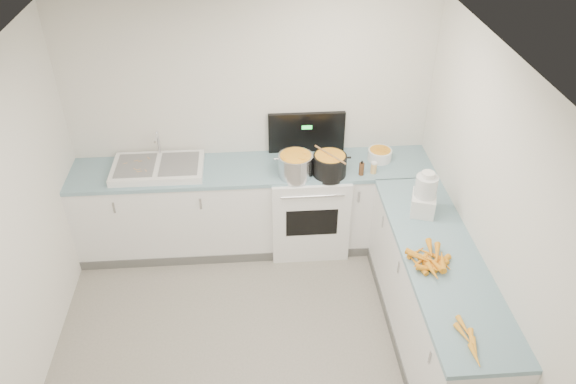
{
  "coord_description": "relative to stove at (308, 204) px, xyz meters",
  "views": [
    {
      "loc": [
        0.0,
        -2.9,
        3.85
      ],
      "look_at": [
        0.3,
        1.1,
        1.05
      ],
      "focal_mm": 35.0,
      "sensor_mm": 36.0,
      "label": 1
    }
  ],
  "objects": [
    {
      "name": "peeled_carrots",
      "position": [
        0.81,
        -2.23,
        0.49
      ],
      "size": [
        0.12,
        0.42,
        0.04
      ],
      "color": "#FFA226",
      "rests_on": "counter_right"
    },
    {
      "name": "food_processor",
      "position": [
        0.89,
        -0.81,
        0.64
      ],
      "size": [
        0.26,
        0.29,
        0.4
      ],
      "color": "white",
      "rests_on": "counter_right"
    },
    {
      "name": "steel_pot",
      "position": [
        -0.15,
        -0.15,
        0.56
      ],
      "size": [
        0.39,
        0.39,
        0.24
      ],
      "primitive_type": "cylinder",
      "rotation": [
        0.0,
        0.0,
        -0.22
      ],
      "color": "silver",
      "rests_on": "stove"
    },
    {
      "name": "stove",
      "position": [
        0.0,
        0.0,
        0.0
      ],
      "size": [
        0.76,
        0.65,
        1.36
      ],
      "color": "white",
      "rests_on": "ground"
    },
    {
      "name": "peelings",
      "position": [
        -1.64,
        0.02,
        0.54
      ],
      "size": [
        0.25,
        0.27,
        0.01
      ],
      "color": "tan",
      "rests_on": "sink"
    },
    {
      "name": "ceiling",
      "position": [
        -0.55,
        -1.69,
        2.03
      ],
      "size": [
        3.5,
        4.0,
        0.0
      ],
      "primitive_type": null,
      "rotation": [
        3.14,
        0.0,
        0.0
      ],
      "color": "silver",
      "rests_on": "ground"
    },
    {
      "name": "sink",
      "position": [
        -1.45,
        0.02,
        0.5
      ],
      "size": [
        0.86,
        0.52,
        0.31
      ],
      "color": "white",
      "rests_on": "counter_back"
    },
    {
      "name": "spice_jar",
      "position": [
        0.6,
        -0.17,
        0.52
      ],
      "size": [
        0.06,
        0.06,
        0.1
      ],
      "primitive_type": "cylinder",
      "color": "#E5B266",
      "rests_on": "counter_back"
    },
    {
      "name": "mixing_bowl",
      "position": [
        0.7,
        0.06,
        0.52
      ],
      "size": [
        0.31,
        0.31,
        0.11
      ],
      "primitive_type": "cylinder",
      "rotation": [
        0.0,
        0.0,
        0.4
      ],
      "color": "white",
      "rests_on": "counter_back"
    },
    {
      "name": "counter_right",
      "position": [
        0.9,
        -1.39,
        -0.0
      ],
      "size": [
        0.62,
        2.2,
        0.94
      ],
      "color": "white",
      "rests_on": "ground"
    },
    {
      "name": "wall_right",
      "position": [
        1.2,
        -1.69,
        0.78
      ],
      "size": [
        0.0,
        4.0,
        2.5
      ],
      "primitive_type": null,
      "rotation": [
        1.57,
        0.0,
        -1.57
      ],
      "color": "silver",
      "rests_on": "ground"
    },
    {
      "name": "wooden_spoon",
      "position": [
        0.17,
        -0.16,
        0.68
      ],
      "size": [
        0.25,
        0.35,
        0.02
      ],
      "primitive_type": "cylinder",
      "rotation": [
        1.57,
        0.0,
        0.61
      ],
      "color": "#AD7A47",
      "rests_on": "black_pot"
    },
    {
      "name": "black_pot",
      "position": [
        0.17,
        -0.16,
        0.56
      ],
      "size": [
        0.39,
        0.39,
        0.23
      ],
      "primitive_type": "cylinder",
      "rotation": [
        0.0,
        0.0,
        -0.26
      ],
      "color": "black",
      "rests_on": "stove"
    },
    {
      "name": "floor",
      "position": [
        -0.55,
        -1.69,
        -0.47
      ],
      "size": [
        3.5,
        4.0,
        0.0
      ],
      "primitive_type": null,
      "color": "gray",
      "rests_on": "ground"
    },
    {
      "name": "counter_back",
      "position": [
        -0.55,
        0.01,
        -0.0
      ],
      "size": [
        3.5,
        0.62,
        0.94
      ],
      "color": "white",
      "rests_on": "ground"
    },
    {
      "name": "wall_back",
      "position": [
        -0.55,
        0.31,
        0.78
      ],
      "size": [
        3.5,
        0.0,
        2.5
      ],
      "primitive_type": null,
      "rotation": [
        1.57,
        0.0,
        0.0
      ],
      "color": "silver",
      "rests_on": "ground"
    },
    {
      "name": "carrot_pile",
      "position": [
        0.78,
        -1.48,
        0.5
      ],
      "size": [
        0.36,
        0.46,
        0.09
      ],
      "color": "orange",
      "rests_on": "counter_right"
    },
    {
      "name": "extract_bottle",
      "position": [
        0.47,
        -0.19,
        0.53
      ],
      "size": [
        0.05,
        0.05,
        0.12
      ],
      "primitive_type": "cylinder",
      "color": "#593319",
      "rests_on": "counter_back"
    }
  ]
}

